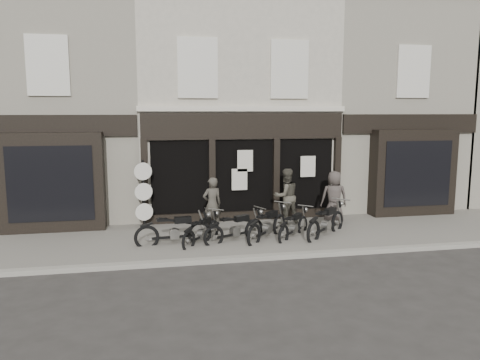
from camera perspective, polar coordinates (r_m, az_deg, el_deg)
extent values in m
plane|color=#2D2B28|center=(14.05, 2.93, -8.03)|extent=(90.00, 90.00, 0.00)
cube|color=slate|center=(14.87, 2.09, -6.84)|extent=(30.00, 4.20, 0.12)
cube|color=gray|center=(12.87, 4.28, -9.29)|extent=(30.00, 0.25, 0.13)
cube|color=beige|center=(19.34, -1.30, 8.81)|extent=(7.20, 6.00, 8.20)
cube|color=black|center=(16.32, 0.55, 6.59)|extent=(7.10, 0.18, 0.90)
cube|color=black|center=(16.56, 0.49, -0.16)|extent=(6.50, 0.10, 2.95)
cube|color=black|center=(16.74, 0.54, -4.53)|extent=(7.10, 0.20, 0.44)
cube|color=beige|center=(16.35, 0.53, 8.69)|extent=(7.30, 0.22, 0.18)
cube|color=beige|center=(16.16, -5.19, 13.46)|extent=(1.35, 0.12, 2.00)
cube|color=black|center=(16.19, -5.20, 13.45)|extent=(1.05, 0.06, 1.70)
cube|color=beige|center=(16.80, 6.04, 13.25)|extent=(1.35, 0.12, 2.00)
cube|color=black|center=(16.83, 6.01, 13.25)|extent=(1.05, 0.06, 1.70)
cube|color=black|center=(16.15, -11.53, -0.38)|extent=(0.22, 0.22, 3.00)
cube|color=black|center=(16.29, -3.42, -0.14)|extent=(0.22, 0.22, 3.00)
cube|color=black|center=(16.74, 4.41, 0.08)|extent=(0.22, 0.22, 3.00)
cube|color=black|center=(17.49, 11.69, 0.29)|extent=(0.22, 0.22, 3.00)
cube|color=silver|center=(16.29, 0.62, 2.35)|extent=(0.55, 0.04, 0.75)
cube|color=silver|center=(16.93, 8.27, 1.65)|extent=(0.55, 0.04, 0.75)
cube|color=silver|center=(16.34, -0.07, 0.07)|extent=(0.55, 0.04, 0.75)
cube|color=gray|center=(19.32, -20.41, 8.29)|extent=(5.50, 6.00, 8.20)
cube|color=black|center=(16.18, -21.87, -0.27)|extent=(3.20, 0.70, 3.20)
cube|color=black|center=(15.84, -22.11, -0.46)|extent=(2.60, 0.06, 2.40)
cube|color=black|center=(16.32, -22.03, 6.15)|extent=(5.40, 0.16, 0.70)
cube|color=beige|center=(16.38, -22.40, 12.80)|extent=(1.30, 0.10, 1.90)
cube|color=black|center=(16.41, -22.37, 12.79)|extent=(1.00, 0.06, 1.60)
cube|color=gray|center=(21.35, 15.94, 8.46)|extent=(5.50, 6.00, 8.20)
cube|color=black|center=(18.56, 20.30, 0.87)|extent=(3.20, 0.70, 3.20)
cube|color=black|center=(18.27, 20.87, 0.72)|extent=(2.60, 0.06, 2.40)
cube|color=black|center=(18.68, 20.11, 6.47)|extent=(5.40, 0.16, 0.70)
cube|color=beige|center=(18.74, 20.39, 12.28)|extent=(1.30, 0.10, 1.90)
cube|color=black|center=(18.77, 20.34, 12.28)|extent=(1.00, 0.06, 1.60)
torus|color=black|center=(14.05, -4.94, -6.52)|extent=(0.74, 0.17, 0.73)
torus|color=black|center=(13.83, -11.30, -6.90)|extent=(0.74, 0.17, 0.73)
cube|color=black|center=(13.93, -8.09, -6.89)|extent=(1.27, 0.18, 0.06)
cube|color=gray|center=(13.92, -8.01, -6.54)|extent=(0.28, 0.22, 0.28)
cube|color=black|center=(13.86, -6.99, -4.85)|extent=(0.51, 0.23, 0.18)
cube|color=black|center=(13.76, -9.47, -4.81)|extent=(0.34, 0.25, 0.06)
cylinder|color=gray|center=(13.94, -4.03, -3.64)|extent=(0.10, 0.62, 0.04)
torus|color=black|center=(14.58, -3.32, -6.13)|extent=(0.46, 0.55, 0.64)
torus|color=black|center=(13.47, -6.29, -7.41)|extent=(0.46, 0.55, 0.64)
cube|color=black|center=(14.03, -4.74, -6.89)|extent=(0.73, 0.91, 0.06)
cube|color=gray|center=(14.02, -4.71, -6.58)|extent=(0.27, 0.28, 0.24)
cube|color=black|center=(14.12, -4.24, -4.98)|extent=(0.39, 0.44, 0.16)
cube|color=black|center=(13.68, -5.40, -5.27)|extent=(0.32, 0.34, 0.06)
cylinder|color=gray|center=(14.61, -2.93, -3.60)|extent=(0.45, 0.36, 0.03)
torus|color=black|center=(14.54, 1.73, -6.06)|extent=(0.67, 0.36, 0.69)
torus|color=black|center=(13.74, -3.23, -6.94)|extent=(0.67, 0.36, 0.69)
cube|color=black|center=(14.14, -0.68, -6.65)|extent=(1.12, 0.53, 0.06)
cube|color=gray|center=(14.13, -0.61, -6.32)|extent=(0.30, 0.27, 0.26)
cube|color=black|center=(14.17, 0.20, -4.68)|extent=(0.50, 0.35, 0.17)
cube|color=black|center=(13.85, -1.73, -4.82)|extent=(0.36, 0.31, 0.06)
cylinder|color=gray|center=(14.51, 2.44, -3.38)|extent=(0.27, 0.55, 0.04)
torus|color=black|center=(15.06, 4.79, -5.50)|extent=(0.57, 0.59, 0.73)
torus|color=black|center=(13.75, 1.72, -6.83)|extent=(0.57, 0.59, 0.73)
cube|color=black|center=(14.41, 3.32, -6.30)|extent=(0.92, 0.95, 0.06)
cube|color=gray|center=(14.41, 3.37, -5.95)|extent=(0.32, 0.32, 0.28)
cube|color=black|center=(14.53, 3.88, -4.18)|extent=(0.47, 0.48, 0.18)
cube|color=black|center=(14.01, 2.69, -4.47)|extent=(0.38, 0.38, 0.06)
cylinder|color=gray|center=(15.11, 5.24, -2.71)|extent=(0.47, 0.46, 0.04)
torus|color=black|center=(15.25, 7.63, -5.54)|extent=(0.50, 0.52, 0.64)
torus|color=black|center=(14.06, 5.33, -6.71)|extent=(0.50, 0.52, 0.64)
cube|color=black|center=(14.66, 6.53, -6.24)|extent=(0.79, 0.85, 0.06)
cube|color=gray|center=(14.66, 6.56, -5.94)|extent=(0.28, 0.28, 0.24)
cube|color=black|center=(14.77, 6.96, -4.42)|extent=(0.41, 0.42, 0.16)
cube|color=black|center=(14.30, 6.07, -4.68)|extent=(0.33, 0.33, 0.06)
cylinder|color=gray|center=(15.30, 7.99, -3.13)|extent=(0.42, 0.39, 0.03)
torus|color=black|center=(15.63, 11.74, -5.08)|extent=(0.63, 0.58, 0.76)
torus|color=black|center=(14.23, 8.94, -6.34)|extent=(0.63, 0.58, 0.76)
cube|color=black|center=(14.94, 10.40, -5.85)|extent=(1.02, 0.92, 0.07)
cube|color=gray|center=(14.94, 10.45, -5.50)|extent=(0.33, 0.33, 0.29)
cube|color=black|center=(15.08, 10.95, -3.74)|extent=(0.51, 0.48, 0.19)
cube|color=black|center=(14.52, 9.87, -3.99)|extent=(0.40, 0.39, 0.07)
cylinder|color=gray|center=(15.70, 12.20, -2.30)|extent=(0.46, 0.51, 0.04)
imported|color=#413D35|center=(15.08, -3.41, -2.97)|extent=(0.73, 0.58, 1.76)
imported|color=#474339|center=(16.15, 5.62, -1.96)|extent=(1.06, 0.91, 1.91)
imported|color=#443C38|center=(16.35, 11.39, -2.10)|extent=(0.99, 0.74, 1.83)
cylinder|color=black|center=(15.96, -11.53, -6.05)|extent=(0.37, 0.37, 0.06)
cylinder|color=black|center=(15.71, -11.66, -1.94)|extent=(0.07, 0.07, 2.39)
cylinder|color=black|center=(15.55, -11.75, 1.05)|extent=(0.58, 0.15, 0.58)
cylinder|color=beige|center=(15.53, -11.75, 1.04)|extent=(0.57, 0.11, 0.58)
cylinder|color=black|center=(15.65, -11.67, -1.40)|extent=(0.58, 0.15, 0.58)
cylinder|color=beige|center=(15.63, -11.67, -1.42)|extent=(0.57, 0.11, 0.58)
cylinder|color=black|center=(15.78, -11.60, -3.82)|extent=(0.58, 0.15, 0.58)
cylinder|color=beige|center=(15.76, -11.60, -3.84)|extent=(0.57, 0.11, 0.58)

